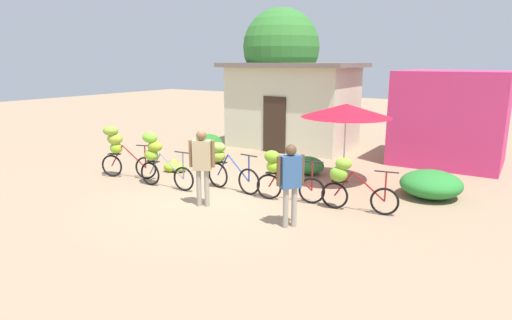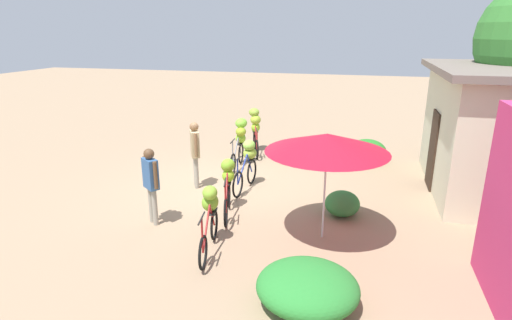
{
  "view_description": "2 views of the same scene",
  "coord_description": "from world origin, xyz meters",
  "px_view_note": "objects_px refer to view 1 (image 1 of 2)",
  "views": [
    {
      "loc": [
        6.11,
        -7.74,
        3.21
      ],
      "look_at": [
        0.49,
        1.01,
        0.81
      ],
      "focal_mm": 30.11,
      "sensor_mm": 36.0,
      "label": 1
    },
    {
      "loc": [
        9.59,
        3.5,
        3.97
      ],
      "look_at": [
        -0.13,
        0.97,
        0.8
      ],
      "focal_mm": 28.97,
      "sensor_mm": 36.0,
      "label": 2
    }
  ],
  "objects_px": {
    "bicycle_center_loaded": "(224,162)",
    "building_low": "(292,105)",
    "person_vendor": "(290,177)",
    "person_bystander": "(202,160)",
    "bicycle_near_pile": "(156,154)",
    "shop_pink": "(450,118)",
    "bicycle_rightmost": "(348,180)",
    "banana_pile_on_ground": "(175,167)",
    "market_umbrella": "(346,110)",
    "bicycle_leftmost": "(118,146)",
    "bicycle_by_shop": "(280,172)",
    "tree_behind_building": "(281,48)"
  },
  "relations": [
    {
      "from": "person_bystander",
      "to": "bicycle_center_loaded",
      "type": "bearing_deg",
      "value": 106.28
    },
    {
      "from": "shop_pink",
      "to": "building_low",
      "type": "bearing_deg",
      "value": -176.69
    },
    {
      "from": "shop_pink",
      "to": "bicycle_near_pile",
      "type": "relative_size",
      "value": 1.86
    },
    {
      "from": "bicycle_center_loaded",
      "to": "person_bystander",
      "type": "bearing_deg",
      "value": -73.72
    },
    {
      "from": "tree_behind_building",
      "to": "bicycle_center_loaded",
      "type": "distance_m",
      "value": 7.94
    },
    {
      "from": "bicycle_near_pile",
      "to": "bicycle_rightmost",
      "type": "bearing_deg",
      "value": 10.14
    },
    {
      "from": "bicycle_leftmost",
      "to": "bicycle_rightmost",
      "type": "xyz_separation_m",
      "value": [
        6.43,
        0.8,
        -0.21
      ]
    },
    {
      "from": "tree_behind_building",
      "to": "person_bystander",
      "type": "height_order",
      "value": "tree_behind_building"
    },
    {
      "from": "tree_behind_building",
      "to": "bicycle_rightmost",
      "type": "xyz_separation_m",
      "value": [
        5.53,
        -6.82,
        -3.04
      ]
    },
    {
      "from": "bicycle_center_loaded",
      "to": "building_low",
      "type": "bearing_deg",
      "value": 101.64
    },
    {
      "from": "person_vendor",
      "to": "bicycle_near_pile",
      "type": "bearing_deg",
      "value": 171.48
    },
    {
      "from": "market_umbrella",
      "to": "bicycle_by_shop",
      "type": "bearing_deg",
      "value": -107.74
    },
    {
      "from": "bicycle_leftmost",
      "to": "bicycle_center_loaded",
      "type": "relative_size",
      "value": 0.95
    },
    {
      "from": "building_low",
      "to": "bicycle_rightmost",
      "type": "bearing_deg",
      "value": -52.44
    },
    {
      "from": "market_umbrella",
      "to": "bicycle_rightmost",
      "type": "height_order",
      "value": "market_umbrella"
    },
    {
      "from": "building_low",
      "to": "bicycle_by_shop",
      "type": "xyz_separation_m",
      "value": [
        2.86,
        -5.95,
        -0.9
      ]
    },
    {
      "from": "person_vendor",
      "to": "person_bystander",
      "type": "bearing_deg",
      "value": 178.69
    },
    {
      "from": "building_low",
      "to": "shop_pink",
      "type": "xyz_separation_m",
      "value": [
        5.48,
        0.32,
        -0.14
      ]
    },
    {
      "from": "bicycle_by_shop",
      "to": "bicycle_rightmost",
      "type": "height_order",
      "value": "bicycle_by_shop"
    },
    {
      "from": "building_low",
      "to": "person_bystander",
      "type": "height_order",
      "value": "building_low"
    },
    {
      "from": "building_low",
      "to": "market_umbrella",
      "type": "height_order",
      "value": "building_low"
    },
    {
      "from": "banana_pile_on_ground",
      "to": "bicycle_center_loaded",
      "type": "bearing_deg",
      "value": -16.63
    },
    {
      "from": "tree_behind_building",
      "to": "bicycle_rightmost",
      "type": "height_order",
      "value": "tree_behind_building"
    },
    {
      "from": "building_low",
      "to": "market_umbrella",
      "type": "bearing_deg",
      "value": -46.39
    },
    {
      "from": "market_umbrella",
      "to": "bicycle_center_loaded",
      "type": "xyz_separation_m",
      "value": [
        -2.34,
        -2.2,
        -1.23
      ]
    },
    {
      "from": "market_umbrella",
      "to": "bicycle_leftmost",
      "type": "bearing_deg",
      "value": -152.87
    },
    {
      "from": "bicycle_by_shop",
      "to": "person_vendor",
      "type": "distance_m",
      "value": 1.7
    },
    {
      "from": "building_low",
      "to": "bicycle_near_pile",
      "type": "relative_size",
      "value": 2.88
    },
    {
      "from": "banana_pile_on_ground",
      "to": "tree_behind_building",
      "type": "bearing_deg",
      "value": 89.67
    },
    {
      "from": "bicycle_near_pile",
      "to": "bicycle_by_shop",
      "type": "xyz_separation_m",
      "value": [
        3.29,
        0.7,
        -0.17
      ]
    },
    {
      "from": "building_low",
      "to": "person_bystander",
      "type": "relative_size",
      "value": 2.85
    },
    {
      "from": "bicycle_near_pile",
      "to": "bicycle_leftmost",
      "type": "bearing_deg",
      "value": 177.37
    },
    {
      "from": "market_umbrella",
      "to": "person_bystander",
      "type": "height_order",
      "value": "market_umbrella"
    },
    {
      "from": "bicycle_near_pile",
      "to": "shop_pink",
      "type": "bearing_deg",
      "value": 49.71
    },
    {
      "from": "bicycle_near_pile",
      "to": "bicycle_rightmost",
      "type": "relative_size",
      "value": 1.04
    },
    {
      "from": "bicycle_leftmost",
      "to": "banana_pile_on_ground",
      "type": "height_order",
      "value": "bicycle_leftmost"
    },
    {
      "from": "person_bystander",
      "to": "bicycle_near_pile",
      "type": "bearing_deg",
      "value": 163.84
    },
    {
      "from": "bicycle_leftmost",
      "to": "banana_pile_on_ground",
      "type": "xyz_separation_m",
      "value": [
        0.86,
        1.34,
        -0.76
      ]
    },
    {
      "from": "market_umbrella",
      "to": "bicycle_leftmost",
      "type": "relative_size",
      "value": 1.46
    },
    {
      "from": "person_vendor",
      "to": "bicycle_leftmost",
      "type": "bearing_deg",
      "value": 173.04
    },
    {
      "from": "building_low",
      "to": "bicycle_near_pile",
      "type": "bearing_deg",
      "value": -93.7
    },
    {
      "from": "bicycle_center_loaded",
      "to": "bicycle_by_shop",
      "type": "relative_size",
      "value": 1.05
    },
    {
      "from": "bicycle_by_shop",
      "to": "person_bystander",
      "type": "distance_m",
      "value": 1.84
    },
    {
      "from": "shop_pink",
      "to": "bicycle_center_loaded",
      "type": "xyz_separation_m",
      "value": [
        -4.26,
        -6.26,
        -0.73
      ]
    },
    {
      "from": "shop_pink",
      "to": "person_bystander",
      "type": "height_order",
      "value": "shop_pink"
    },
    {
      "from": "bicycle_near_pile",
      "to": "banana_pile_on_ground",
      "type": "height_order",
      "value": "bicycle_near_pile"
    },
    {
      "from": "bicycle_center_loaded",
      "to": "bicycle_rightmost",
      "type": "xyz_separation_m",
      "value": [
        3.22,
        0.16,
        -0.04
      ]
    },
    {
      "from": "bicycle_rightmost",
      "to": "banana_pile_on_ground",
      "type": "bearing_deg",
      "value": 174.45
    },
    {
      "from": "bicycle_leftmost",
      "to": "person_bystander",
      "type": "height_order",
      "value": "person_bystander"
    },
    {
      "from": "banana_pile_on_ground",
      "to": "person_bystander",
      "type": "xyz_separation_m",
      "value": [
        2.73,
        -2.0,
        0.93
      ]
    }
  ]
}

